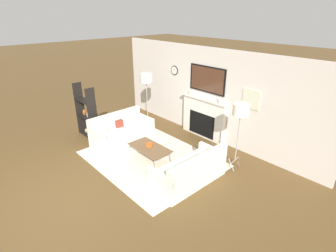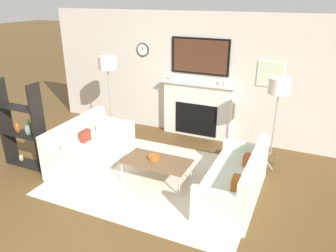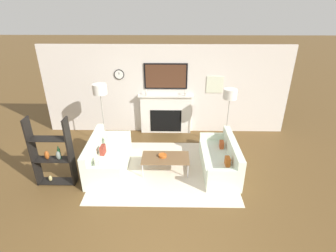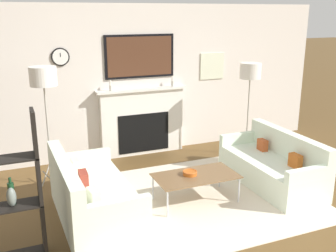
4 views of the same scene
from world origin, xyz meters
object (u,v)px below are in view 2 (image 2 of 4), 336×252
at_px(coffee_table, 157,162).
at_px(decorative_bowl, 154,157).
at_px(floor_lamp_left, 108,64).
at_px(floor_lamp_right, 279,87).
at_px(couch_left, 90,149).
at_px(couch_right, 236,182).
at_px(shelf_unit, 22,128).

distance_m(coffee_table, decorative_bowl, 0.10).
height_order(coffee_table, floor_lamp_left, floor_lamp_left).
height_order(floor_lamp_left, floor_lamp_right, floor_lamp_left).
bearing_deg(couch_left, floor_lamp_left, 105.44).
xyz_separation_m(coffee_table, decorative_bowl, (-0.07, 0.04, 0.05)).
bearing_deg(floor_lamp_left, couch_right, -21.88).
bearing_deg(floor_lamp_right, couch_right, -105.44).
bearing_deg(shelf_unit, coffee_table, 10.88).
bearing_deg(couch_right, couch_left, -179.98).
xyz_separation_m(floor_lamp_left, shelf_unit, (-0.70, -1.81, -0.90)).
distance_m(coffee_table, shelf_unit, 2.56).
bearing_deg(shelf_unit, couch_right, 8.17).
distance_m(floor_lamp_left, shelf_unit, 2.14).
bearing_deg(floor_lamp_right, coffee_table, -141.91).
height_order(couch_right, floor_lamp_left, floor_lamp_left).
bearing_deg(couch_left, couch_right, 0.02).
relative_size(couch_right, floor_lamp_left, 0.97).
xyz_separation_m(couch_left, couch_right, (2.79, 0.00, -0.01)).
distance_m(couch_left, coffee_table, 1.44).
relative_size(decorative_bowl, shelf_unit, 0.12).
relative_size(coffee_table, shelf_unit, 0.70).
bearing_deg(shelf_unit, decorative_bowl, 12.16).
bearing_deg(coffee_table, shelf_unit, -169.12).
distance_m(decorative_bowl, floor_lamp_right, 2.46).
bearing_deg(floor_lamp_right, decorative_bowl, -143.92).
xyz_separation_m(coffee_table, floor_lamp_left, (-1.79, 1.33, 1.28)).
xyz_separation_m(floor_lamp_left, floor_lamp_right, (3.49, 0.00, -0.11)).
bearing_deg(floor_lamp_right, floor_lamp_left, 180.00).
xyz_separation_m(couch_right, decorative_bowl, (-1.43, -0.03, 0.15)).
relative_size(decorative_bowl, floor_lamp_right, 0.12).
height_order(couch_left, shelf_unit, shelf_unit).
relative_size(coffee_table, decorative_bowl, 5.67).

